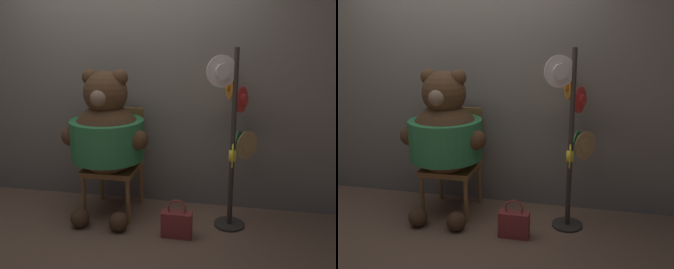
% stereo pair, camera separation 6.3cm
% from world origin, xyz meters
% --- Properties ---
extents(ground_plane, '(14.00, 14.00, 0.00)m').
position_xyz_m(ground_plane, '(0.00, 0.00, 0.00)').
color(ground_plane, brown).
extents(wall_back, '(8.00, 0.10, 2.37)m').
position_xyz_m(wall_back, '(0.00, 0.58, 1.18)').
color(wall_back, slate).
rests_on(wall_back, ground_plane).
extents(chair, '(0.49, 0.51, 1.01)m').
position_xyz_m(chair, '(-0.08, 0.30, 0.54)').
color(chair, olive).
rests_on(chair, ground_plane).
extents(teddy_bear, '(0.83, 0.73, 1.42)m').
position_xyz_m(teddy_bear, '(-0.10, 0.12, 0.81)').
color(teddy_bear, '#4C331E').
rests_on(teddy_bear, ground_plane).
extents(hat_display_rack, '(0.46, 0.60, 1.61)m').
position_xyz_m(hat_display_rack, '(1.06, 0.18, 0.91)').
color(hat_display_rack, '#332D28').
rests_on(hat_display_rack, ground_plane).
extents(handbag_on_ground, '(0.27, 0.11, 0.35)m').
position_xyz_m(handbag_on_ground, '(0.62, -0.17, 0.12)').
color(handbag_on_ground, maroon).
rests_on(handbag_on_ground, ground_plane).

